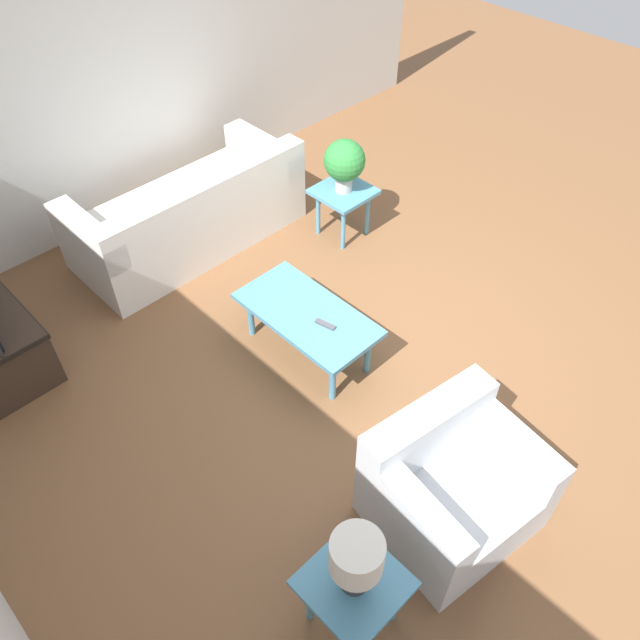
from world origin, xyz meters
name	(u,v)px	position (x,y,z in m)	size (l,w,h in m)	color
ground_plane	(387,349)	(0.00, 0.00, 0.00)	(14.00, 14.00, 0.00)	brown
wall_right	(137,61)	(3.06, 0.00, 1.35)	(0.12, 7.20, 2.70)	silver
sofa	(190,216)	(2.15, 0.27, 0.30)	(0.93, 2.08, 0.80)	white
armchair	(450,485)	(-1.15, 0.78, 0.32)	(0.93, 1.01, 0.79)	silver
coffee_table	(307,317)	(0.42, 0.46, 0.38)	(1.10, 0.56, 0.43)	teal
side_table_plant	(343,197)	(1.29, -0.82, 0.40)	(0.49, 0.49, 0.48)	teal
side_table_lamp	(354,588)	(-1.19, 1.66, 0.40)	(0.49, 0.49, 0.48)	teal
potted_plant	(344,162)	(1.29, -0.82, 0.77)	(0.37, 0.37, 0.48)	#B2ADA3
table_lamp	(356,560)	(-1.19, 1.66, 0.74)	(0.27, 0.27, 0.42)	#333333
remote_control	(325,324)	(0.23, 0.45, 0.44)	(0.16, 0.08, 0.02)	#4C4C51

